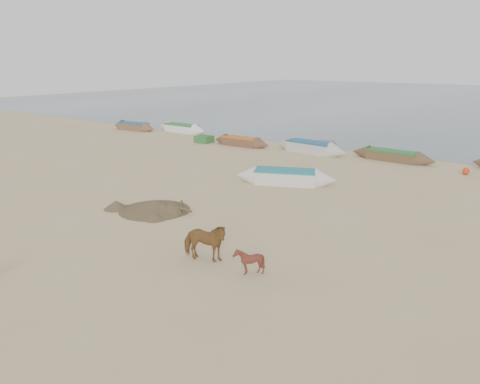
% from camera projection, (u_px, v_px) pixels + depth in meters
% --- Properties ---
extents(ground, '(140.00, 140.00, 0.00)m').
position_uv_depth(ground, '(183.00, 237.00, 19.17)').
color(ground, tan).
rests_on(ground, ground).
extents(cow_adult, '(1.89, 1.31, 1.46)m').
position_uv_depth(cow_adult, '(204.00, 242.00, 16.68)').
color(cow_adult, brown).
rests_on(cow_adult, ground).
extents(calf_front, '(0.90, 0.81, 0.95)m').
position_uv_depth(calf_front, '(249.00, 261.00, 15.71)').
color(calf_front, '#56231B').
rests_on(calf_front, ground).
extents(near_canoe, '(5.96, 3.54, 0.87)m').
position_uv_depth(near_canoe, '(285.00, 177.00, 27.27)').
color(near_canoe, silver).
rests_on(near_canoe, ground).
extents(debris_pile, '(4.35, 4.35, 0.47)m').
position_uv_depth(debris_pile, '(154.00, 205.00, 22.52)').
color(debris_pile, brown).
rests_on(debris_pile, ground).
extents(waterline_canoes, '(57.76, 4.27, 0.90)m').
position_uv_depth(waterline_canoes, '(361.00, 151.00, 34.96)').
color(waterline_canoes, brown).
rests_on(waterline_canoes, ground).
extents(beach_clutter, '(45.34, 5.22, 0.64)m').
position_uv_depth(beach_clutter, '(423.00, 161.00, 32.22)').
color(beach_clutter, '#2D6531').
rests_on(beach_clutter, ground).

